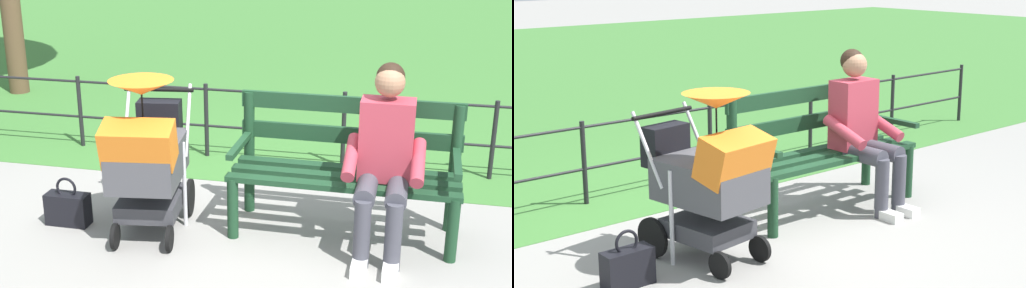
{
  "view_description": "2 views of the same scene",
  "coord_description": "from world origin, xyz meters",
  "views": [
    {
      "loc": [
        -1.23,
        4.57,
        2.27
      ],
      "look_at": [
        -0.19,
        0.11,
        0.69
      ],
      "focal_mm": 49.33,
      "sensor_mm": 36.0,
      "label": 1
    },
    {
      "loc": [
        3.42,
        4.2,
        2.0
      ],
      "look_at": [
        -0.16,
        0.02,
        0.65
      ],
      "focal_mm": 53.96,
      "sensor_mm": 36.0,
      "label": 2
    }
  ],
  "objects": [
    {
      "name": "person_on_bench",
      "position": [
        -1.07,
        0.11,
        0.68
      ],
      "size": [
        0.53,
        0.74,
        1.28
      ],
      "color": "#42424C",
      "rests_on": "ground"
    },
    {
      "name": "ground_plane",
      "position": [
        0.0,
        0.0,
        0.0
      ],
      "size": [
        60.0,
        60.0,
        0.0
      ],
      "primitive_type": "plane",
      "color": "gray"
    },
    {
      "name": "park_bench",
      "position": [
        -0.79,
        -0.12,
        0.53
      ],
      "size": [
        1.6,
        0.61,
        0.96
      ],
      "color": "#193D23",
      "rests_on": "ground"
    },
    {
      "name": "handbag",
      "position": [
        1.21,
        0.26,
        0.13
      ],
      "size": [
        0.32,
        0.14,
        0.37
      ],
      "color": "black",
      "rests_on": "ground"
    },
    {
      "name": "park_fence",
      "position": [
        -0.5,
        -1.39,
        0.43
      ],
      "size": [
        8.93,
        0.04,
        0.7
      ],
      "color": "black",
      "rests_on": "ground"
    },
    {
      "name": "stroller",
      "position": [
        0.56,
        0.25,
        0.59
      ],
      "size": [
        0.62,
        0.94,
        1.15
      ],
      "color": "black",
      "rests_on": "ground"
    }
  ]
}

